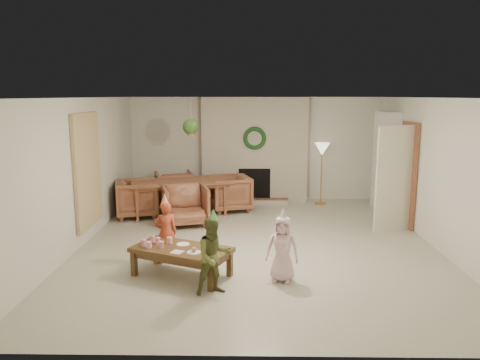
{
  "coord_description": "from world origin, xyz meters",
  "views": [
    {
      "loc": [
        -0.17,
        -7.64,
        2.54
      ],
      "look_at": [
        -0.3,
        0.4,
        1.05
      ],
      "focal_mm": 34.29,
      "sensor_mm": 36.0,
      "label": 1
    }
  ],
  "objects_px": {
    "dining_table": "(179,198)",
    "dining_chair_near": "(185,205)",
    "dining_chair_right": "(230,193)",
    "child_red": "(166,233)",
    "child_pink": "(282,249)",
    "coffee_table_top": "(182,250)",
    "dining_chair_left": "(137,198)",
    "dining_chair_far": "(174,188)",
    "child_plaid": "(214,256)"
  },
  "relations": [
    {
      "from": "dining_table",
      "to": "dining_chair_near",
      "type": "bearing_deg",
      "value": -90.0
    },
    {
      "from": "dining_chair_right",
      "to": "child_red",
      "type": "relative_size",
      "value": 0.9
    },
    {
      "from": "dining_chair_right",
      "to": "child_pink",
      "type": "xyz_separation_m",
      "value": [
        0.88,
        -3.94,
        0.07
      ]
    },
    {
      "from": "coffee_table_top",
      "to": "child_red",
      "type": "bearing_deg",
      "value": 144.92
    },
    {
      "from": "dining_table",
      "to": "coffee_table_top",
      "type": "bearing_deg",
      "value": -97.13
    },
    {
      "from": "dining_chair_left",
      "to": "child_red",
      "type": "bearing_deg",
      "value": -174.19
    },
    {
      "from": "dining_table",
      "to": "dining_chair_near",
      "type": "distance_m",
      "value": 0.89
    },
    {
      "from": "dining_chair_far",
      "to": "dining_chair_left",
      "type": "height_order",
      "value": "same"
    },
    {
      "from": "coffee_table_top",
      "to": "child_red",
      "type": "distance_m",
      "value": 0.62
    },
    {
      "from": "child_pink",
      "to": "dining_chair_near",
      "type": "bearing_deg",
      "value": 133.56
    },
    {
      "from": "dining_table",
      "to": "dining_chair_far",
      "type": "height_order",
      "value": "dining_chair_far"
    },
    {
      "from": "dining_chair_left",
      "to": "coffee_table_top",
      "type": "bearing_deg",
      "value": -172.6
    },
    {
      "from": "dining_chair_far",
      "to": "dining_chair_left",
      "type": "relative_size",
      "value": 1.0
    },
    {
      "from": "dining_table",
      "to": "child_pink",
      "type": "xyz_separation_m",
      "value": [
        1.96,
        -3.63,
        0.1
      ]
    },
    {
      "from": "dining_chair_far",
      "to": "child_red",
      "type": "distance_m",
      "value": 3.86
    },
    {
      "from": "child_red",
      "to": "coffee_table_top",
      "type": "bearing_deg",
      "value": 103.91
    },
    {
      "from": "dining_table",
      "to": "child_pink",
      "type": "height_order",
      "value": "child_pink"
    },
    {
      "from": "dining_chair_far",
      "to": "child_pink",
      "type": "bearing_deg",
      "value": 100.15
    },
    {
      "from": "dining_chair_left",
      "to": "dining_table",
      "type": "bearing_deg",
      "value": -90.0
    },
    {
      "from": "dining_chair_near",
      "to": "dining_chair_left",
      "type": "bearing_deg",
      "value": 135.0
    },
    {
      "from": "child_red",
      "to": "dining_chair_far",
      "type": "bearing_deg",
      "value": -100.06
    },
    {
      "from": "dining_table",
      "to": "coffee_table_top",
      "type": "distance_m",
      "value": 3.53
    },
    {
      "from": "dining_table",
      "to": "dining_chair_far",
      "type": "relative_size",
      "value": 2.34
    },
    {
      "from": "dining_chair_right",
      "to": "child_red",
      "type": "bearing_deg",
      "value": -30.46
    },
    {
      "from": "dining_chair_left",
      "to": "child_red",
      "type": "height_order",
      "value": "child_red"
    },
    {
      "from": "child_pink",
      "to": "dining_table",
      "type": "bearing_deg",
      "value": 130.2
    },
    {
      "from": "dining_chair_far",
      "to": "coffee_table_top",
      "type": "bearing_deg",
      "value": 84.31
    },
    {
      "from": "dining_chair_near",
      "to": "dining_chair_right",
      "type": "relative_size",
      "value": 1.0
    },
    {
      "from": "dining_chair_near",
      "to": "coffee_table_top",
      "type": "xyz_separation_m",
      "value": [
        0.3,
        -2.63,
        -0.0
      ]
    },
    {
      "from": "child_pink",
      "to": "dining_chair_far",
      "type": "bearing_deg",
      "value": 128.02
    },
    {
      "from": "dining_chair_far",
      "to": "dining_table",
      "type": "bearing_deg",
      "value": 90.0
    },
    {
      "from": "dining_chair_near",
      "to": "child_red",
      "type": "xyz_separation_m",
      "value": [
        -0.02,
        -2.11,
        0.09
      ]
    },
    {
      "from": "dining_chair_far",
      "to": "child_plaid",
      "type": "relative_size",
      "value": 0.86
    },
    {
      "from": "dining_chair_far",
      "to": "dining_chair_right",
      "type": "relative_size",
      "value": 1.0
    },
    {
      "from": "coffee_table_top",
      "to": "dining_chair_left",
      "type": "bearing_deg",
      "value": 137.26
    },
    {
      "from": "dining_chair_near",
      "to": "dining_chair_left",
      "type": "height_order",
      "value": "same"
    },
    {
      "from": "dining_table",
      "to": "dining_chair_right",
      "type": "height_order",
      "value": "dining_chair_right"
    },
    {
      "from": "child_red",
      "to": "child_pink",
      "type": "relative_size",
      "value": 1.04
    },
    {
      "from": "dining_table",
      "to": "dining_chair_far",
      "type": "xyz_separation_m",
      "value": [
        -0.25,
        0.86,
        0.04
      ]
    },
    {
      "from": "child_plaid",
      "to": "dining_chair_right",
      "type": "bearing_deg",
      "value": 66.82
    },
    {
      "from": "dining_chair_left",
      "to": "dining_chair_right",
      "type": "relative_size",
      "value": 1.0
    },
    {
      "from": "dining_chair_left",
      "to": "coffee_table_top",
      "type": "distance_m",
      "value": 3.54
    },
    {
      "from": "child_plaid",
      "to": "dining_chair_near",
      "type": "bearing_deg",
      "value": 81.19
    },
    {
      "from": "dining_chair_far",
      "to": "child_pink",
      "type": "distance_m",
      "value": 5.0
    },
    {
      "from": "child_pink",
      "to": "dining_chair_right",
      "type": "bearing_deg",
      "value": 114.52
    },
    {
      "from": "dining_table",
      "to": "dining_chair_left",
      "type": "height_order",
      "value": "dining_chair_left"
    },
    {
      "from": "dining_chair_right",
      "to": "dining_chair_left",
      "type": "bearing_deg",
      "value": -90.0
    },
    {
      "from": "dining_chair_left",
      "to": "coffee_table_top",
      "type": "relative_size",
      "value": 0.63
    },
    {
      "from": "dining_chair_right",
      "to": "coffee_table_top",
      "type": "relative_size",
      "value": 0.63
    },
    {
      "from": "dining_chair_right",
      "to": "child_pink",
      "type": "height_order",
      "value": "child_pink"
    }
  ]
}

